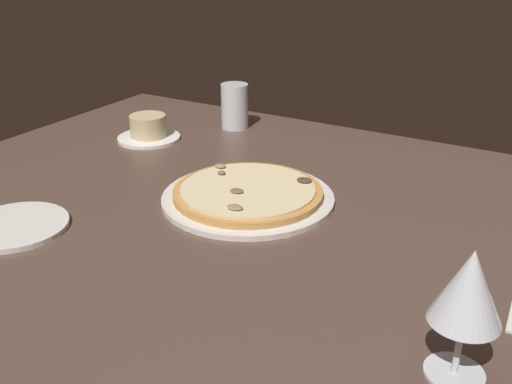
{
  "coord_description": "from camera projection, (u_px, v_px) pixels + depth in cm",
  "views": [
    {
      "loc": [
        46.4,
        -83.02,
        50.95
      ],
      "look_at": [
        -2.77,
        1.72,
        7.0
      ],
      "focal_mm": 41.11,
      "sensor_mm": 36.0,
      "label": 1
    }
  ],
  "objects": [
    {
      "name": "ramekin_on_saucer",
      "position": [
        148.0,
        130.0,
        1.42
      ],
      "size": [
        15.22,
        15.22,
        6.15
      ],
      "color": "white",
      "rests_on": "dining_table"
    },
    {
      "name": "dining_table",
      "position": [
        264.0,
        223.0,
        1.07
      ],
      "size": [
        150.0,
        110.0,
        4.0
      ],
      "primitive_type": "cube",
      "color": "brown",
      "rests_on": "ground"
    },
    {
      "name": "wine_glass_near",
      "position": [
        468.0,
        291.0,
        0.63
      ],
      "size": [
        8.06,
        8.06,
        16.46
      ],
      "color": "silver",
      "rests_on": "dining_table"
    },
    {
      "name": "pizza_main",
      "position": [
        248.0,
        194.0,
        1.11
      ],
      "size": [
        32.71,
        32.71,
        3.37
      ],
      "color": "silver",
      "rests_on": "dining_table"
    },
    {
      "name": "side_plate",
      "position": [
        15.0,
        226.0,
        1.01
      ],
      "size": [
        18.06,
        18.06,
        0.9
      ],
      "primitive_type": "cylinder",
      "color": "silver",
      "rests_on": "dining_table"
    },
    {
      "name": "water_glass",
      "position": [
        235.0,
        109.0,
        1.5
      ],
      "size": [
        6.96,
        6.96,
        11.41
      ],
      "color": "silver",
      "rests_on": "dining_table"
    }
  ]
}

